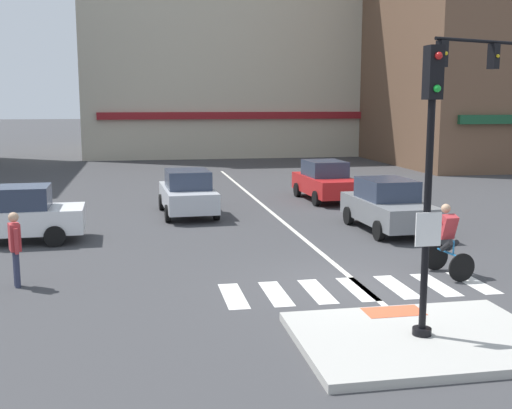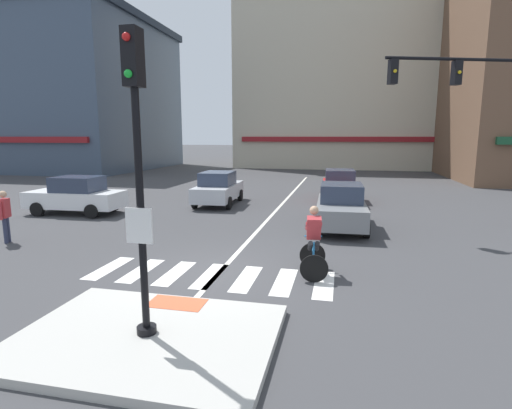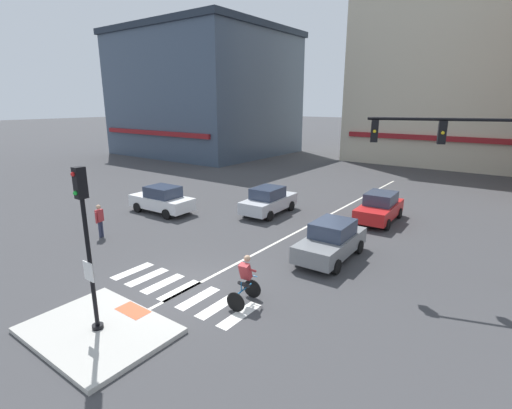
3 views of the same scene
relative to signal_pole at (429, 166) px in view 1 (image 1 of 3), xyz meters
name	(u,v)px [view 1 (image 1 of 3)]	position (x,y,z in m)	size (l,w,h in m)	color
ground_plane	(354,286)	(0.00, 3.42, -3.01)	(300.00, 300.00, 0.00)	#3D3D3F
traffic_island	(421,339)	(0.00, 0.01, -2.93)	(4.21, 3.11, 0.15)	#B2AFA8
tactile_pad_front	(394,311)	(0.00, 1.21, -2.86)	(1.10, 0.60, 0.01)	#DB5B38
signal_pole	(429,166)	(0.00, 0.00, 0.00)	(0.44, 0.38, 4.75)	black
crosswalk_stripe_a	(233,296)	(-2.74, 3.19, -3.01)	(0.44, 1.80, 0.01)	silver
crosswalk_stripe_b	(276,293)	(-1.82, 3.19, -3.01)	(0.44, 1.80, 0.01)	silver
crosswalk_stripe_c	(317,291)	(-0.91, 3.19, -3.01)	(0.44, 1.80, 0.01)	silver
crosswalk_stripe_d	(358,289)	(0.00, 3.19, -3.01)	(0.44, 1.80, 0.01)	silver
crosswalk_stripe_e	(397,287)	(0.91, 3.19, -3.01)	(0.44, 1.80, 0.01)	silver
crosswalk_stripe_f	(436,285)	(1.82, 3.19, -3.01)	(0.44, 1.80, 0.01)	silver
crosswalk_stripe_g	(473,282)	(2.74, 3.19, -3.01)	(0.44, 1.80, 0.01)	silver
lane_centre_line	(269,211)	(0.15, 13.42, -3.01)	(0.14, 28.00, 0.01)	silver
building_corner_left	(219,37)	(2.44, 46.09, 6.58)	(22.59, 21.66, 19.14)	beige
car_grey_eastbound_mid	(388,205)	(3.05, 9.06, -2.20)	(1.93, 4.15, 1.64)	slate
car_silver_westbound_far	(188,193)	(-2.93, 13.05, -2.20)	(1.99, 4.18, 1.64)	silver
car_red_eastbound_far	(325,181)	(2.94, 15.49, -2.20)	(1.99, 4.18, 1.64)	red
car_white_cross_left	(12,215)	(-8.27, 9.43, -2.20)	(4.16, 1.95, 1.64)	white
cyclist	(448,239)	(2.43, 3.88, -2.14)	(0.78, 1.16, 1.68)	black
pedestrian_at_curb_left	(15,243)	(-7.32, 4.72, -2.03)	(0.32, 0.53, 1.67)	#2D334C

